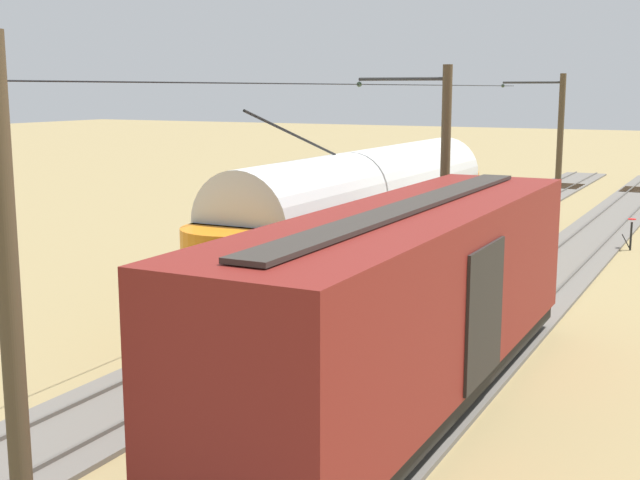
{
  "coord_description": "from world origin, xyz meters",
  "views": [
    {
      "loc": [
        -8.1,
        23.33,
        6.17
      ],
      "look_at": [
        3.4,
        0.86,
        1.61
      ],
      "focal_mm": 47.29,
      "sensor_mm": 36.0,
      "label": 1
    }
  ],
  "objects_px": {
    "vintage_streetcar": "(367,215)",
    "catenary_pole_mid_near": "(442,179)",
    "catenary_pole_foreground": "(558,146)",
    "switch_stand": "(631,232)",
    "catenary_pole_mid_far": "(5,305)",
    "coach_adjacent": "(410,300)"
  },
  "relations": [
    {
      "from": "vintage_streetcar",
      "to": "catenary_pole_mid_near",
      "type": "height_order",
      "value": "catenary_pole_mid_near"
    },
    {
      "from": "catenary_pole_foreground",
      "to": "switch_stand",
      "type": "bearing_deg",
      "value": 126.3
    },
    {
      "from": "vintage_streetcar",
      "to": "catenary_pole_mid_far",
      "type": "height_order",
      "value": "catenary_pole_mid_far"
    },
    {
      "from": "catenary_pole_mid_far",
      "to": "switch_stand",
      "type": "height_order",
      "value": "catenary_pole_mid_far"
    },
    {
      "from": "catenary_pole_foreground",
      "to": "catenary_pole_mid_far",
      "type": "bearing_deg",
      "value": 90.0
    },
    {
      "from": "vintage_streetcar",
      "to": "catenary_pole_mid_near",
      "type": "relative_size",
      "value": 2.6
    },
    {
      "from": "vintage_streetcar",
      "to": "catenary_pole_mid_far",
      "type": "distance_m",
      "value": 17.09
    },
    {
      "from": "vintage_streetcar",
      "to": "coach_adjacent",
      "type": "distance_m",
      "value": 10.37
    },
    {
      "from": "vintage_streetcar",
      "to": "catenary_pole_mid_near",
      "type": "xyz_separation_m",
      "value": [
        -2.66,
        0.67,
        1.32
      ]
    },
    {
      "from": "vintage_streetcar",
      "to": "catenary_pole_mid_far",
      "type": "bearing_deg",
      "value": 98.97
    },
    {
      "from": "coach_adjacent",
      "to": "catenary_pole_mid_near",
      "type": "xyz_separation_m",
      "value": [
        2.3,
        -8.43,
        1.42
      ]
    },
    {
      "from": "catenary_pole_mid_far",
      "to": "catenary_pole_foreground",
      "type": "bearing_deg",
      "value": -90.0
    },
    {
      "from": "switch_stand",
      "to": "catenary_pole_mid_far",
      "type": "bearing_deg",
      "value": 81.47
    },
    {
      "from": "catenary_pole_mid_far",
      "to": "switch_stand",
      "type": "relative_size",
      "value": 5.53
    },
    {
      "from": "coach_adjacent",
      "to": "catenary_pole_mid_far",
      "type": "xyz_separation_m",
      "value": [
        2.3,
        7.72,
        1.42
      ]
    },
    {
      "from": "catenary_pole_foreground",
      "to": "catenary_pole_mid_near",
      "type": "bearing_deg",
      "value": 90.0
    },
    {
      "from": "coach_adjacent",
      "to": "vintage_streetcar",
      "type": "bearing_deg",
      "value": -61.46
    },
    {
      "from": "coach_adjacent",
      "to": "catenary_pole_foreground",
      "type": "distance_m",
      "value": 24.74
    },
    {
      "from": "catenary_pole_mid_near",
      "to": "catenary_pole_mid_far",
      "type": "relative_size",
      "value": 1.0
    },
    {
      "from": "catenary_pole_foreground",
      "to": "catenary_pole_mid_far",
      "type": "xyz_separation_m",
      "value": [
        0.0,
        32.31,
        0.0
      ]
    },
    {
      "from": "coach_adjacent",
      "to": "catenary_pole_mid_near",
      "type": "distance_m",
      "value": 8.85
    },
    {
      "from": "coach_adjacent",
      "to": "switch_stand",
      "type": "xyz_separation_m",
      "value": [
        -1.73,
        -19.11,
        -1.46
      ]
    }
  ]
}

